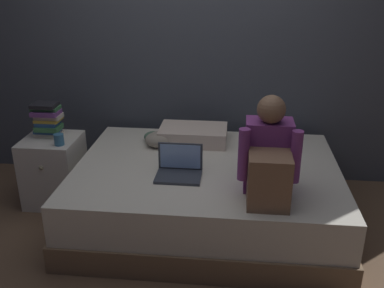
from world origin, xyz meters
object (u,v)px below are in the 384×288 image
(person_sitting, at_px, (269,160))
(laptop, at_px, (179,168))
(pillow, at_px, (193,135))
(clothes_pile, at_px, (158,138))
(bed, at_px, (207,194))
(book_stack, at_px, (47,119))
(nightstand, at_px, (54,170))
(mug, at_px, (59,139))

(person_sitting, distance_m, laptop, 0.67)
(pillow, height_order, clothes_pile, pillow)
(laptop, height_order, clothes_pile, laptop)
(bed, distance_m, person_sitting, 0.77)
(book_stack, bearing_deg, nightstand, -64.17)
(book_stack, bearing_deg, clothes_pile, 6.70)
(nightstand, height_order, mug, mug)
(pillow, xyz_separation_m, clothes_pile, (-0.29, -0.09, -0.01))
(bed, distance_m, nightstand, 1.32)
(bed, relative_size, mug, 22.22)
(nightstand, relative_size, laptop, 1.79)
(laptop, height_order, mug, laptop)
(mug, bearing_deg, person_sitting, -16.88)
(nightstand, xyz_separation_m, clothes_pile, (0.86, 0.16, 0.26))
(nightstand, height_order, clothes_pile, clothes_pile)
(clothes_pile, bearing_deg, bed, -39.18)
(book_stack, relative_size, clothes_pile, 1.06)
(laptop, bearing_deg, book_stack, 158.80)
(pillow, xyz_separation_m, mug, (-1.02, -0.37, 0.06))
(pillow, distance_m, book_stack, 1.20)
(person_sitting, relative_size, pillow, 1.17)
(person_sitting, distance_m, book_stack, 1.87)
(book_stack, xyz_separation_m, clothes_pile, (0.89, 0.10, -0.17))
(bed, relative_size, laptop, 6.25)
(book_stack, xyz_separation_m, mug, (0.16, -0.18, -0.10))
(person_sitting, bearing_deg, nightstand, 160.69)
(laptop, distance_m, book_stack, 1.24)
(pillow, bearing_deg, mug, -159.84)
(bed, xyz_separation_m, laptop, (-0.18, -0.19, 0.30))
(pillow, bearing_deg, book_stack, -170.46)
(mug, bearing_deg, nightstand, 137.31)
(nightstand, bearing_deg, pillow, 12.47)
(book_stack, relative_size, mug, 3.11)
(clothes_pile, bearing_deg, pillow, 18.02)
(person_sitting, bearing_deg, mug, 163.12)
(laptop, distance_m, mug, 1.02)
(nightstand, distance_m, clothes_pile, 0.91)
(bed, xyz_separation_m, person_sitting, (0.42, -0.41, 0.50))
(mug, distance_m, clothes_pile, 0.79)
(person_sitting, height_order, laptop, person_sitting)
(book_stack, bearing_deg, mug, -48.26)
(nightstand, distance_m, book_stack, 0.43)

